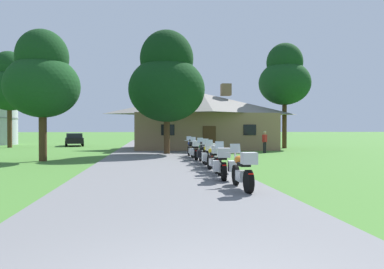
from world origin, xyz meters
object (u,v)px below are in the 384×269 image
Objects in this scene: motorcycle_yellow_third_in_row at (214,158)px; motorcycle_yellow_fourth_in_row at (209,155)px; bystander_red_shirt_near_lodge at (265,141)px; tree_right_of_lodge at (285,77)px; motorcycle_white_second_in_row at (222,163)px; metal_silo_distant at (0,114)px; motorcycle_black_sixth_in_row at (195,150)px; tree_by_lodge_front at (167,80)px; parked_black_suv_far_left at (74,139)px; tree_left_far at (9,84)px; motorcycle_orange_nearest_to_camera at (243,170)px; tree_left_near at (42,78)px; motorcycle_blue_farthest_in_row at (191,148)px; motorcycle_green_fifth_in_row at (203,152)px.

motorcycle_yellow_third_in_row and motorcycle_yellow_fourth_in_row have the same top height.
tree_right_of_lodge is (4.29, 7.02, 5.95)m from bystander_red_shirt_near_lodge.
metal_silo_distant is (-20.33, 33.02, 3.07)m from motorcycle_white_second_in_row.
motorcycle_yellow_fourth_in_row is 4.13m from motorcycle_black_sixth_in_row.
motorcycle_black_sixth_in_row is 17.85m from tree_right_of_lodge.
parked_black_suv_far_left is (-9.46, 14.75, -4.58)m from tree_by_lodge_front.
motorcycle_black_sixth_in_row is 24.62m from tree_left_far.
motorcycle_orange_nearest_to_camera is 40.93m from metal_silo_distant.
tree_left_far reaches higher than tree_left_near.
motorcycle_blue_farthest_in_row is 0.28× the size of tree_left_near.
metal_silo_distant is at bearing 121.01° from motorcycle_yellow_third_in_row.
metal_silo_distant is (-20.55, 26.85, 3.07)m from motorcycle_green_fifth_in_row.
tree_right_of_lodge is (10.51, 21.29, 6.29)m from motorcycle_white_second_in_row.
motorcycle_white_second_in_row is 30.92m from tree_left_far.
tree_by_lodge_front is 27.18m from metal_silo_distant.
parked_black_suv_far_left is (-10.83, 20.21, 0.17)m from motorcycle_black_sixth_in_row.
motorcycle_yellow_third_in_row is 28.37m from parked_black_suv_far_left.
tree_right_of_lodge reaches higher than tree_by_lodge_front.
metal_silo_distant is (-20.47, 35.31, 3.06)m from motorcycle_orange_nearest_to_camera.
tree_left_near reaches higher than motorcycle_blue_farthest_in_row.
motorcycle_blue_farthest_in_row is at bearing -6.68° from bystander_red_shirt_near_lodge.
tree_left_far is (-16.59, 27.83, 5.77)m from motorcycle_orange_nearest_to_camera.
bystander_red_shirt_near_lodge is 0.22× the size of tree_left_near.
motorcycle_green_fifth_in_row is 0.43× the size of parked_black_suv_far_left.
motorcycle_yellow_third_in_row and motorcycle_green_fifth_in_row have the same top height.
motorcycle_green_fifth_in_row is at bearing 85.60° from motorcycle_yellow_third_in_row.
motorcycle_orange_nearest_to_camera is at bearing -59.90° from metal_silo_distant.
tree_right_of_lodge reaches higher than parked_black_suv_far_left.
motorcycle_white_second_in_row is 15.57m from bystander_red_shirt_near_lodge.
bystander_red_shirt_near_lodge is (6.10, 3.72, 0.33)m from motorcycle_blue_farthest_in_row.
motorcycle_yellow_third_in_row is 1.00× the size of motorcycle_yellow_fourth_in_row.
motorcycle_yellow_fourth_in_row is 1.23× the size of bystander_red_shirt_near_lodge.
motorcycle_white_second_in_row and motorcycle_blue_farthest_in_row have the same top height.
motorcycle_green_fifth_in_row is 0.22× the size of tree_left_far.
motorcycle_green_fifth_in_row is 33.96m from metal_silo_distant.
motorcycle_black_sixth_in_row is 7.37m from tree_by_lodge_front.
bystander_red_shirt_near_lodge is (6.12, 12.05, 0.33)m from motorcycle_yellow_third_in_row.
tree_left_far is 1.97× the size of parked_black_suv_far_left.
motorcycle_orange_nearest_to_camera and motorcycle_white_second_in_row have the same top height.
tree_left_near is (-8.68, 0.75, 4.14)m from motorcycle_black_sixth_in_row.
motorcycle_white_second_in_row is 13.10m from tree_left_near.
metal_silo_distant reaches higher than motorcycle_yellow_third_in_row.
motorcycle_black_sixth_in_row is at bearing 89.92° from motorcycle_orange_nearest_to_camera.
motorcycle_orange_nearest_to_camera and motorcycle_yellow_third_in_row have the same top height.
motorcycle_blue_farthest_in_row is 0.43× the size of parked_black_suv_far_left.
motorcycle_orange_nearest_to_camera is at bearing -80.94° from motorcycle_white_second_in_row.
tree_by_lodge_front is (7.30, 4.71, 0.61)m from tree_left_near.
motorcycle_black_sixth_in_row is at bearing -128.58° from tree_right_of_lodge.
motorcycle_orange_nearest_to_camera is at bearing -89.67° from motorcycle_black_sixth_in_row.
motorcycle_green_fifth_in_row is 0.28× the size of tree_left_near.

